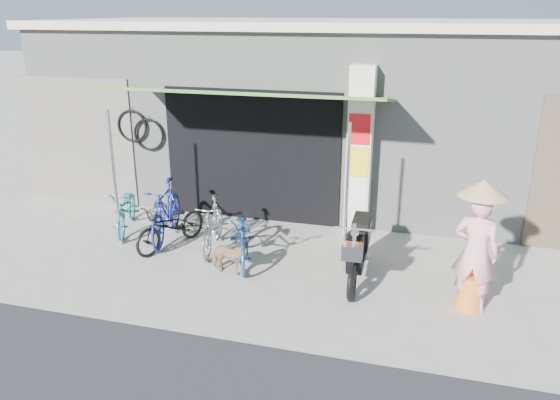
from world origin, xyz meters
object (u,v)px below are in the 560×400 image
(bike_teal, at_px, (126,209))
(nun, at_px, (476,247))
(bike_black, at_px, (171,226))
(moped, at_px, (358,247))
(bike_navy, at_px, (243,236))
(bike_silver, at_px, (213,225))
(street_dog, at_px, (228,258))
(bike_blue, at_px, (166,211))

(bike_teal, xyz_separation_m, nun, (5.96, -1.25, 0.49))
(bike_black, bearing_deg, moped, 16.75)
(bike_black, height_order, bike_navy, bike_navy)
(bike_silver, height_order, bike_navy, bike_silver)
(moped, distance_m, nun, 1.73)
(bike_silver, bearing_deg, moped, -18.15)
(street_dog, xyz_separation_m, nun, (3.52, -0.06, 0.62))
(bike_silver, bearing_deg, street_dog, -63.92)
(bike_teal, xyz_separation_m, bike_black, (1.15, -0.50, -0.02))
(bike_blue, relative_size, moped, 0.90)
(bike_teal, height_order, bike_silver, bike_silver)
(bike_teal, bearing_deg, moped, -29.91)
(bike_teal, xyz_separation_m, bike_silver, (1.86, -0.40, 0.04))
(bike_black, relative_size, street_dog, 2.28)
(bike_blue, height_order, street_dog, bike_blue)
(bike_silver, distance_m, moped, 2.52)
(bike_blue, height_order, bike_silver, bike_blue)
(bike_blue, distance_m, nun, 5.18)
(bike_teal, bearing_deg, street_dog, -46.06)
(street_dog, bearing_deg, nun, -83.36)
(bike_blue, bearing_deg, bike_black, -62.94)
(moped, bearing_deg, bike_black, 173.81)
(bike_teal, height_order, bike_navy, bike_navy)
(bike_navy, height_order, nun, nun)
(street_dog, bearing_deg, bike_black, 69.57)
(bike_navy, bearing_deg, bike_teal, 145.12)
(bike_black, bearing_deg, street_dog, -6.81)
(bike_navy, relative_size, nun, 0.90)
(bike_blue, height_order, bike_black, bike_blue)
(bike_blue, relative_size, bike_navy, 1.05)
(bike_silver, height_order, nun, nun)
(bike_silver, bearing_deg, bike_blue, 157.32)
(bike_teal, xyz_separation_m, moped, (4.36, -0.75, 0.08))
(bike_silver, xyz_separation_m, bike_navy, (0.64, -0.27, -0.01))
(bike_teal, bearing_deg, bike_navy, -35.11)
(bike_navy, bearing_deg, bike_blue, 143.21)
(bike_blue, relative_size, bike_black, 1.15)
(nun, bearing_deg, bike_navy, 5.78)
(bike_teal, distance_m, moped, 4.42)
(bike_silver, xyz_separation_m, street_dog, (0.58, -0.79, -0.17))
(moped, bearing_deg, street_dog, -168.90)
(bike_black, height_order, nun, nun)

